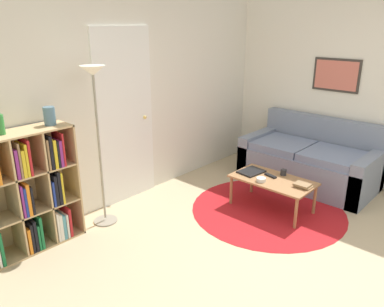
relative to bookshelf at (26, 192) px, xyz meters
name	(u,v)px	position (x,y,z in m)	size (l,w,h in m)	color
ground_plane	(311,270)	(1.52, -2.24, -0.60)	(14.00, 14.00, 0.00)	tan
wall_back	(132,96)	(1.51, 0.21, 0.69)	(7.61, 0.11, 2.60)	silver
wall_right	(315,84)	(3.85, -1.03, 0.70)	(0.08, 5.43, 2.60)	silver
rug	(268,209)	(2.26, -1.33, -0.60)	(1.82, 1.82, 0.01)	#B2191E
bookshelf	(26,192)	(0.00, 0.00, 0.00)	(0.94, 0.34, 1.20)	tan
floor_lamp	(95,100)	(0.78, -0.11, 0.79)	(0.26, 0.26, 1.73)	gray
couch	(311,161)	(3.41, -1.29, -0.30)	(0.93, 1.75, 0.88)	gray
coffee_table	(273,182)	(2.32, -1.33, -0.25)	(0.53, 0.95, 0.39)	#996B42
laptop	(251,172)	(2.32, -1.02, -0.20)	(0.33, 0.27, 0.02)	black
bowl	(261,180)	(2.17, -1.26, -0.19)	(0.11, 0.11, 0.04)	silver
book_stack_on_table	(303,185)	(2.35, -1.70, -0.19)	(0.15, 0.18, 0.04)	olive
cup	(283,172)	(2.51, -1.36, -0.18)	(0.07, 0.07, 0.07)	#28282D
remote	(271,176)	(2.37, -1.27, -0.20)	(0.08, 0.17, 0.02)	black
bottle_right	(0,124)	(-0.12, 0.01, 0.69)	(0.06, 0.06, 0.23)	#2D8438
vase_on_shelf	(50,116)	(0.33, 0.00, 0.69)	(0.11, 0.11, 0.18)	slate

